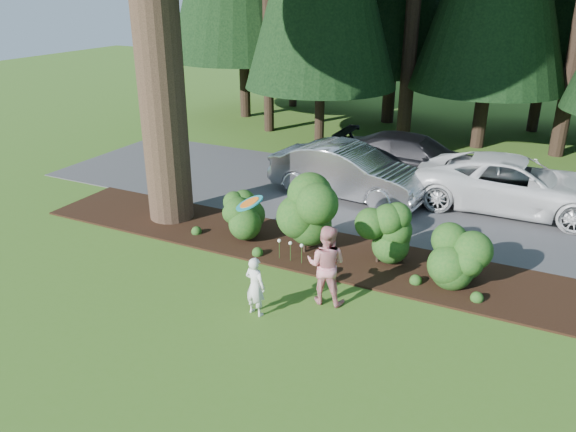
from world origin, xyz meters
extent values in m
plane|color=#3C651C|center=(0.00, 0.00, 0.00)|extent=(80.00, 80.00, 0.00)
cube|color=black|center=(0.00, 3.25, 0.03)|extent=(16.00, 2.50, 0.05)
cube|color=#38383A|center=(0.00, 7.50, 0.01)|extent=(22.00, 6.00, 0.03)
sphere|color=#184816|center=(-2.00, 3.20, 0.66)|extent=(1.08, 1.08, 1.08)
cylinder|color=black|center=(-2.00, 3.20, 0.15)|extent=(0.08, 0.08, 0.30)
sphere|color=#184816|center=(-0.20, 3.00, 0.94)|extent=(1.35, 1.35, 1.35)
cylinder|color=black|center=(-0.20, 3.00, 0.15)|extent=(0.08, 0.08, 0.30)
sphere|color=#184816|center=(1.60, 3.30, 0.83)|extent=(1.26, 1.26, 1.26)
cylinder|color=black|center=(1.60, 3.30, 0.15)|extent=(0.08, 0.08, 0.30)
sphere|color=#184816|center=(3.40, 3.10, 0.72)|extent=(1.17, 1.17, 1.17)
cylinder|color=black|center=(3.40, 3.10, 0.15)|extent=(0.08, 0.08, 0.30)
cylinder|color=#184816|center=(-0.60, 2.40, 0.25)|extent=(0.01, 0.01, 0.50)
sphere|color=white|center=(-0.60, 2.40, 0.52)|extent=(0.09, 0.09, 0.09)
cylinder|color=#184816|center=(-0.30, 2.40, 0.25)|extent=(0.01, 0.01, 0.50)
sphere|color=white|center=(-0.30, 2.40, 0.52)|extent=(0.09, 0.09, 0.09)
cylinder|color=#184816|center=(0.00, 2.40, 0.25)|extent=(0.01, 0.01, 0.50)
sphere|color=white|center=(0.00, 2.40, 0.52)|extent=(0.09, 0.09, 0.09)
cylinder|color=black|center=(-9.50, 14.00, 4.90)|extent=(0.50, 0.50, 9.80)
cylinder|color=black|center=(-7.00, 14.50, 4.55)|extent=(0.50, 0.50, 9.10)
cylinder|color=black|center=(-4.00, 15.00, 5.25)|extent=(0.50, 0.50, 10.50)
cylinder|color=black|center=(-1.00, 13.50, 4.38)|extent=(0.50, 0.50, 8.75)
cylinder|color=black|center=(2.00, 14.50, 5.60)|extent=(0.50, 0.50, 11.20)
cylinder|color=black|center=(-2.50, 18.00, 5.25)|extent=(0.50, 0.50, 10.50)
imported|color=#ADADB2|center=(-0.68, 7.25, 0.85)|extent=(5.13, 2.26, 1.64)
imported|color=silver|center=(4.10, 8.38, 0.82)|extent=(5.72, 2.73, 1.57)
imported|color=black|center=(0.76, 9.68, 0.80)|extent=(5.33, 2.17, 1.55)
imported|color=white|center=(0.07, 0.04, 0.64)|extent=(0.51, 0.38, 1.28)
imported|color=red|center=(1.15, 1.13, 0.87)|extent=(0.92, 0.76, 1.74)
cylinder|color=#177682|center=(-0.03, 0.08, 2.40)|extent=(0.57, 0.56, 0.32)
cylinder|color=orange|center=(-0.03, 0.08, 2.42)|extent=(0.40, 0.39, 0.23)
camera|label=1|loc=(5.06, -8.50, 6.28)|focal=35.00mm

